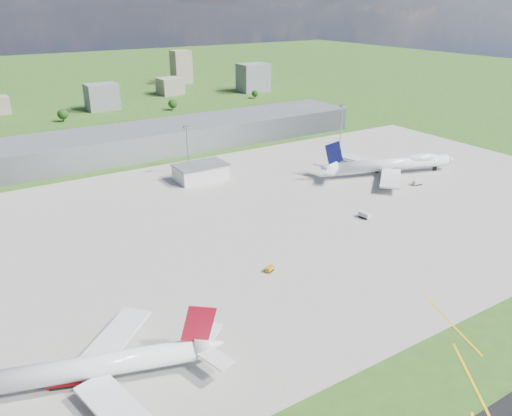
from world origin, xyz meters
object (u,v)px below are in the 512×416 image
airliner_red_twin (93,368)px  fire_truck (64,379)px  airliner_blue_quad (392,164)px  van_white_near (364,215)px  van_white_far (418,183)px  tug_yellow (270,269)px

airliner_red_twin → fire_truck: (-6.42, 3.36, -3.15)m
airliner_blue_quad → fire_truck: size_ratio=8.83×
van_white_near → van_white_far: size_ratio=1.03×
airliner_red_twin → fire_truck: size_ratio=7.54×
fire_truck → van_white_near: fire_truck is taller
airliner_blue_quad → van_white_far: bearing=-75.9°
fire_truck → van_white_far: fire_truck is taller
tug_yellow → van_white_near: 62.90m
airliner_red_twin → airliner_blue_quad: 197.36m
airliner_red_twin → airliner_blue_quad: bearing=-140.1°
van_white_near → van_white_far: 55.42m
airliner_red_twin → van_white_far: (181.08, 56.00, -3.67)m
airliner_blue_quad → van_white_far: airliner_blue_quad is taller
airliner_blue_quad → van_white_near: size_ratio=14.37×
fire_truck → airliner_blue_quad: bearing=42.1°
van_white_near → tug_yellow: bearing=97.0°
tug_yellow → van_white_far: van_white_far is taller
airliner_blue_quad → van_white_far: (-1.33, -19.34, -4.50)m
fire_truck → van_white_near: size_ratio=1.63×
airliner_red_twin → van_white_near: bearing=-145.4°
airliner_blue_quad → tug_yellow: bearing=-137.5°
airliner_blue_quad → fire_truck: (-188.83, -71.97, -3.98)m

